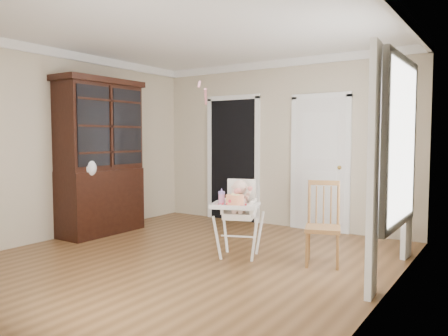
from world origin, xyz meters
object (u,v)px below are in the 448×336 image
Objects in this scene: china_cabinet at (100,157)px; dining_chair at (323,226)px; high_chair at (239,209)px; cake at (235,200)px; sippy_cup at (222,197)px.

dining_chair is at bearing 5.00° from china_cabinet.
dining_chair is at bearing -4.39° from high_chair.
dining_chair is (0.88, 0.48, -0.28)m from cake.
high_chair is 0.41× the size of china_cabinet.
china_cabinet reaches higher than sippy_cup.
cake is 0.29× the size of dining_chair.
dining_chair reaches higher than high_chair.
high_chair is 1.01m from dining_chair.
cake is 1.45× the size of sippy_cup.
cake is at bearing -90.58° from high_chair.
cake is at bearing -170.36° from dining_chair.
high_chair reaches higher than cake.
sippy_cup reaches higher than cake.
sippy_cup is (-0.12, -0.19, 0.15)m from high_chair.
dining_chair reaches higher than cake.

